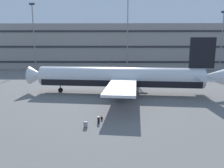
% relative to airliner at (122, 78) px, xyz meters
% --- Properties ---
extents(ground_plane, '(600.00, 600.00, 0.00)m').
position_rel_airliner_xyz_m(ground_plane, '(2.35, -0.48, -3.11)').
color(ground_plane, slate).
extents(terminal_structure, '(137.49, 16.80, 17.18)m').
position_rel_airliner_xyz_m(terminal_structure, '(2.35, 50.16, 5.48)').
color(terminal_structure, gray).
rests_on(terminal_structure, ground_plane).
extents(airliner, '(36.97, 29.89, 10.60)m').
position_rel_airliner_xyz_m(airliner, '(0.00, 0.00, 0.00)').
color(airliner, silver).
rests_on(airliner, ground_plane).
extents(light_mast_far_left, '(1.80, 0.50, 23.60)m').
position_rel_airliner_xyz_m(light_mast_far_left, '(-30.32, 37.28, 10.40)').
color(light_mast_far_left, gray).
rests_on(light_mast_far_left, ground_plane).
extents(light_mast_left, '(1.80, 0.50, 25.36)m').
position_rel_airliner_xyz_m(light_mast_left, '(3.00, 37.28, 11.31)').
color(light_mast_left, gray).
rests_on(light_mast_left, ground_plane).
extents(light_mast_center_left, '(1.80, 0.50, 20.76)m').
position_rel_airliner_xyz_m(light_mast_center_left, '(36.11, 37.28, 8.94)').
color(light_mast_center_left, gray).
rests_on(light_mast_center_left, ground_plane).
extents(suitcase_teal, '(0.33, 0.46, 0.95)m').
position_rel_airliner_xyz_m(suitcase_teal, '(-3.16, -15.88, -2.68)').
color(suitcase_teal, black).
rests_on(suitcase_teal, ground_plane).
extents(suitcase_red, '(0.46, 0.31, 0.80)m').
position_rel_airliner_xyz_m(suitcase_red, '(-4.54, -17.26, -2.74)').
color(suitcase_red, gray).
rests_on(suitcase_red, ground_plane).
extents(backpack_large, '(0.38, 0.29, 0.52)m').
position_rel_airliner_xyz_m(backpack_large, '(-2.85, -14.75, -2.88)').
color(backpack_large, maroon).
rests_on(backpack_large, ground_plane).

